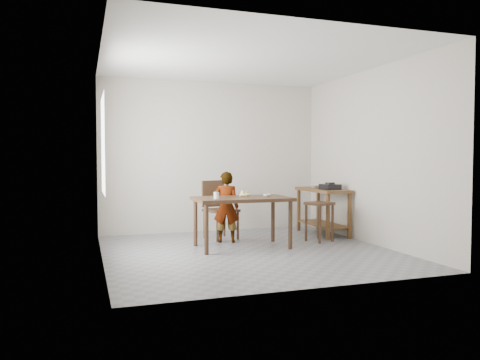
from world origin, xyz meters
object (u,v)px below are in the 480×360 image
object	(u,v)px
dining_chair	(221,210)
child	(226,207)
stool	(319,222)
dining_table	(242,222)
prep_counter	(323,211)

from	to	relation	value
dining_chair	child	bearing A→B (deg)	-108.79
stool	child	bearing A→B (deg)	164.82
dining_chair	stool	xyz separation A→B (m)	(1.42, -0.71, -0.16)
dining_table	dining_chair	xyz separation A→B (m)	(-0.09, 0.82, 0.10)
child	stool	bearing A→B (deg)	-175.56
dining_table	child	world-z (taller)	child
dining_table	prep_counter	distance (m)	1.86
dining_table	dining_chair	bearing A→B (deg)	96.11
dining_chair	stool	size ratio (longest dim) A/B	1.52
prep_counter	child	world-z (taller)	child
dining_table	prep_counter	xyz separation A→B (m)	(1.72, 0.70, 0.03)
dining_table	dining_chair	size ratio (longest dim) A/B	1.46
stool	dining_chair	bearing A→B (deg)	153.45
child	dining_table	bearing A→B (deg)	120.74
prep_counter	dining_table	bearing A→B (deg)	-157.85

